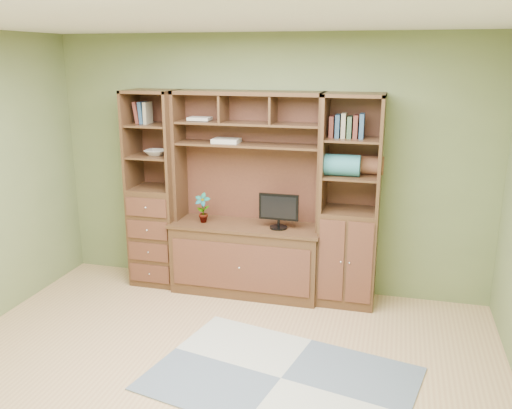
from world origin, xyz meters
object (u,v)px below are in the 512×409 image
(right_tower, at_px, (350,202))
(monitor, at_px, (279,205))
(left_tower, at_px, (155,189))
(center_hutch, at_px, (246,196))

(right_tower, distance_m, monitor, 0.69)
(left_tower, bearing_deg, center_hutch, -2.29)
(center_hutch, distance_m, right_tower, 1.03)
(right_tower, bearing_deg, center_hutch, -177.77)
(right_tower, bearing_deg, monitor, -173.72)
(center_hutch, xyz_separation_m, monitor, (0.34, -0.03, -0.05))
(center_hutch, xyz_separation_m, right_tower, (1.02, 0.04, 0.00))
(center_hutch, bearing_deg, monitor, -5.81)
(left_tower, bearing_deg, monitor, -3.19)
(left_tower, relative_size, right_tower, 1.00)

